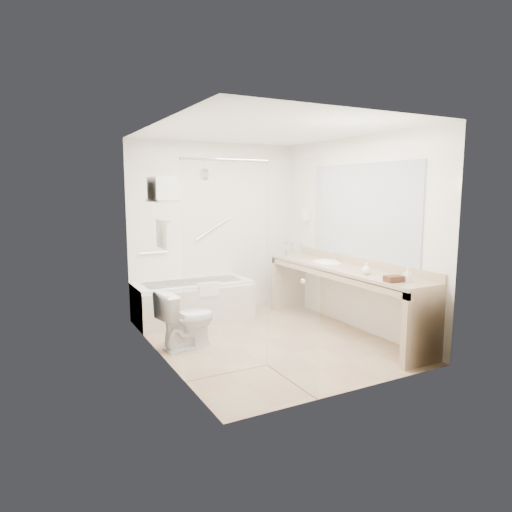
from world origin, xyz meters
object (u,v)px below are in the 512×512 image
toilet (187,319)px  bathtub (193,301)px  water_bottle_left (301,252)px  amenity_basket (394,279)px  vanity_counter (343,283)px

toilet → bathtub: bearing=-35.4°
toilet → water_bottle_left: size_ratio=3.45×
toilet → amenity_basket: 2.36m
bathtub → amenity_basket: amenity_basket is taller
toilet → amenity_basket: bearing=-138.1°
bathtub → vanity_counter: (1.52, -1.39, 0.36)m
toilet → vanity_counter: bearing=-112.1°
water_bottle_left → bathtub: bearing=161.1°
bathtub → vanity_counter: bearing=-42.4°
vanity_counter → water_bottle_left: size_ratio=13.66×
vanity_counter → toilet: (-1.97, 0.37, -0.31)m
bathtub → vanity_counter: size_ratio=0.59×
toilet → amenity_basket: (1.84, -1.37, 0.55)m
bathtub → toilet: (-0.45, -1.02, 0.06)m
vanity_counter → toilet: size_ratio=3.96×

